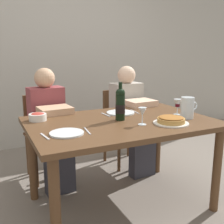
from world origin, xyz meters
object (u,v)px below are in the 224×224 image
(wine_glass_right_diner, at_px, (142,112))
(diner_left, at_px, (50,125))
(wine_glass_left_diner, at_px, (178,104))
(chair_right, at_px, (121,122))
(water_pitcher, at_px, (187,109))
(diner_right, at_px, (132,116))
(dining_table, at_px, (121,131))
(wine_bottle, at_px, (120,104))
(salad_bowl, at_px, (38,116))
(chair_left, at_px, (44,130))
(dinner_plate_left_setting, at_px, (121,113))
(dinner_plate_right_setting, at_px, (67,133))
(baked_tart, at_px, (171,120))

(wine_glass_right_diner, xyz_separation_m, diner_left, (-0.53, 0.84, -0.24))
(wine_glass_left_diner, relative_size, chair_right, 0.16)
(water_pitcher, distance_m, diner_right, 0.84)
(dining_table, height_order, wine_glass_right_diner, wine_glass_right_diner)
(wine_bottle, distance_m, diner_right, 0.81)
(salad_bowl, relative_size, wine_glass_right_diner, 1.05)
(wine_bottle, bearing_deg, wine_glass_right_diner, -66.37)
(wine_bottle, relative_size, diner_right, 0.27)
(chair_right, relative_size, diner_right, 0.75)
(salad_bowl, xyz_separation_m, diner_left, (0.18, 0.36, -0.18))
(dining_table, bearing_deg, chair_right, 62.86)
(water_pitcher, bearing_deg, chair_left, 133.22)
(dining_table, relative_size, chair_left, 1.72)
(wine_bottle, xyz_separation_m, diner_left, (-0.44, 0.64, -0.28))
(wine_glass_right_diner, xyz_separation_m, chair_left, (-0.54, 1.08, -0.36))
(dining_table, xyz_separation_m, dinner_plate_left_setting, (0.12, 0.24, 0.10))
(dinner_plate_right_setting, relative_size, chair_right, 0.27)
(water_pitcher, xyz_separation_m, chair_left, (-1.00, 1.06, -0.34))
(wine_bottle, xyz_separation_m, wine_glass_left_diner, (0.55, -0.05, -0.03))
(salad_bowl, height_order, wine_glass_left_diner, wine_glass_left_diner)
(chair_left, bearing_deg, dining_table, 112.61)
(water_pitcher, distance_m, salad_bowl, 1.25)
(salad_bowl, xyz_separation_m, diner_right, (1.08, 0.34, -0.18))
(diner_left, bearing_deg, wine_glass_right_diner, 117.55)
(wine_glass_right_diner, relative_size, chair_right, 0.16)
(water_pitcher, height_order, chair_right, water_pitcher)
(dining_table, height_order, salad_bowl, salad_bowl)
(chair_left, bearing_deg, diner_right, 159.63)
(wine_glass_left_diner, bearing_deg, dinner_plate_left_setting, 148.27)
(wine_glass_left_diner, relative_size, diner_left, 0.12)
(diner_right, bearing_deg, wine_bottle, 49.52)
(wine_bottle, bearing_deg, chair_right, 62.09)
(dining_table, distance_m, wine_glass_right_diner, 0.28)
(salad_bowl, xyz_separation_m, wine_glass_left_diner, (1.17, -0.32, 0.07))
(baked_tart, bearing_deg, diner_right, 80.36)
(dinner_plate_left_setting, relative_size, diner_right, 0.22)
(dining_table, relative_size, dinner_plate_left_setting, 5.87)
(dinner_plate_left_setting, distance_m, chair_left, 0.91)
(diner_right, bearing_deg, chair_right, -90.59)
(dining_table, relative_size, chair_right, 1.72)
(dinner_plate_right_setting, distance_m, diner_left, 0.84)
(dinner_plate_left_setting, xyz_separation_m, chair_right, (0.33, 0.63, -0.27))
(diner_left, bearing_deg, wine_bottle, 119.99)
(salad_bowl, bearing_deg, dinner_plate_right_setting, -76.69)
(diner_right, bearing_deg, dining_table, 50.65)
(salad_bowl, bearing_deg, diner_right, 17.48)
(dining_table, bearing_deg, baked_tart, -40.06)
(dining_table, relative_size, wine_glass_left_diner, 10.55)
(wine_glass_left_diner, bearing_deg, salad_bowl, 164.60)
(diner_right, bearing_deg, chair_left, -19.38)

